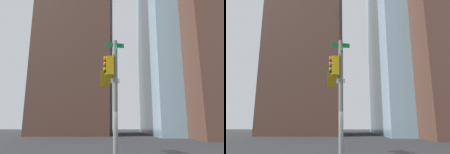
# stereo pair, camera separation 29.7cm
# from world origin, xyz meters

# --- Properties ---
(signal_pole_assembly) EXTENTS (5.04, 1.59, 6.33)m
(signal_pole_assembly) POSITION_xyz_m (-1.58, -0.54, 4.54)
(signal_pole_assembly) COLOR slate
(signal_pole_assembly) RESTS_ON ground_plane
(building_brick_midblock) EXTENTS (17.50, 15.03, 47.51)m
(building_brick_midblock) POSITION_xyz_m (-34.70, -9.04, 23.76)
(building_brick_midblock) COLOR #4C3328
(building_brick_midblock) RESTS_ON ground_plane
(building_brick_farside) EXTENTS (18.78, 15.97, 38.33)m
(building_brick_farside) POSITION_xyz_m (-59.17, 18.21, 19.17)
(building_brick_farside) COLOR #845B47
(building_brick_farside) RESTS_ON ground_plane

